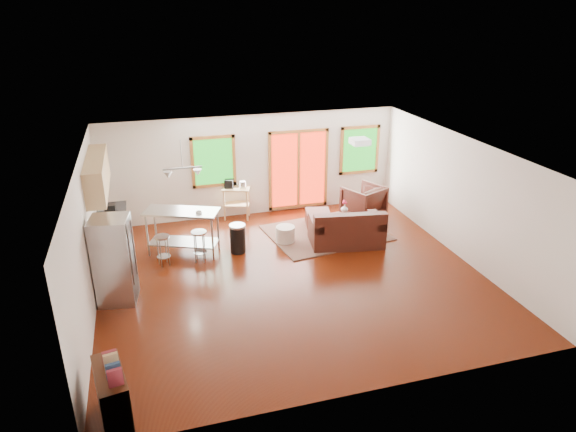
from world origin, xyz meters
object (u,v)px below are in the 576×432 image
object	(u,v)px
island	(182,224)
armchair	(363,200)
coffee_table	(338,221)
ottoman	(318,218)
kitchen_cart	(235,192)
loveseat	(347,230)
rug	(326,233)
refrigerator	(115,260)

from	to	relation	value
island	armchair	bearing A→B (deg)	10.32
coffee_table	ottoman	distance (m)	0.65
armchair	coffee_table	bearing A→B (deg)	14.34
island	kitchen_cart	world-z (taller)	kitchen_cart
loveseat	coffee_table	xyz separation A→B (m)	(0.03, 0.62, -0.02)
loveseat	ottoman	bearing A→B (deg)	112.16
loveseat	coffee_table	size ratio (longest dim) A/B	1.65
rug	island	distance (m)	3.43
ottoman	refrigerator	distance (m)	5.22
armchair	ottoman	size ratio (longest dim) A/B	1.57
coffee_table	refrigerator	size ratio (longest dim) A/B	0.65
rug	coffee_table	distance (m)	0.41
rug	refrigerator	size ratio (longest dim) A/B	1.62
loveseat	armchair	size ratio (longest dim) A/B	1.93
coffee_table	kitchen_cart	distance (m)	2.72
coffee_table	island	distance (m)	3.65
coffee_table	island	xyz separation A→B (m)	(-3.63, -0.03, 0.37)
coffee_table	armchair	world-z (taller)	armchair
armchair	refrigerator	bearing A→B (deg)	-1.97
armchair	kitchen_cart	world-z (taller)	kitchen_cart
rug	kitchen_cart	xyz separation A→B (m)	(-1.89, 1.54, 0.69)
loveseat	refrigerator	world-z (taller)	refrigerator
rug	refrigerator	distance (m)	5.09
refrigerator	island	bearing A→B (deg)	58.82
loveseat	refrigerator	distance (m)	5.09
loveseat	kitchen_cart	size ratio (longest dim) A/B	1.70
ottoman	island	size ratio (longest dim) A/B	0.34
rug	ottoman	xyz separation A→B (m)	(-0.04, 0.49, 0.18)
loveseat	coffee_table	distance (m)	0.63
ottoman	refrigerator	size ratio (longest dim) A/B	0.35
refrigerator	island	distance (m)	2.13
refrigerator	island	world-z (taller)	refrigerator
coffee_table	kitchen_cart	size ratio (longest dim) A/B	1.03
armchair	island	size ratio (longest dim) A/B	0.53
kitchen_cart	coffee_table	bearing A→B (deg)	-36.76
ottoman	rug	bearing A→B (deg)	-85.43
armchair	refrigerator	xyz separation A→B (m)	(-6.00, -2.48, 0.37)
ottoman	kitchen_cart	size ratio (longest dim) A/B	0.56
ottoman	coffee_table	bearing A→B (deg)	-61.67
refrigerator	island	size ratio (longest dim) A/B	0.97
loveseat	ottoman	size ratio (longest dim) A/B	3.03
coffee_table	kitchen_cart	world-z (taller)	kitchen_cart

